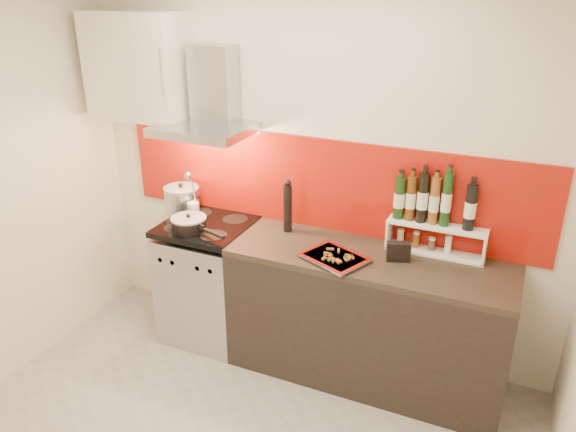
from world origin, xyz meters
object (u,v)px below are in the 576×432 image
at_px(range_stove, 210,281).
at_px(counter, 366,317).
at_px(pepper_mill, 288,207).
at_px(saute_pan, 190,223).
at_px(baking_tray, 335,257).
at_px(stock_pot, 182,199).

height_order(range_stove, counter, range_stove).
bearing_deg(counter, pepper_mill, 167.39).
relative_size(counter, saute_pan, 3.88).
bearing_deg(range_stove, baking_tray, -7.10).
height_order(counter, pepper_mill, pepper_mill).
bearing_deg(range_stove, counter, 0.23).
relative_size(range_stove, pepper_mill, 2.43).
distance_m(range_stove, counter, 1.20).
distance_m(range_stove, saute_pan, 0.53).
distance_m(range_stove, stock_pot, 0.64).
relative_size(range_stove, counter, 0.51).
bearing_deg(range_stove, pepper_mill, 14.44).
bearing_deg(stock_pot, pepper_mill, 1.07).
height_order(range_stove, stock_pot, stock_pot).
distance_m(counter, stock_pot, 1.59).
xyz_separation_m(stock_pot, saute_pan, (0.23, -0.26, -0.05)).
distance_m(saute_pan, baking_tray, 1.06).
bearing_deg(pepper_mill, counter, -12.61).
bearing_deg(baking_tray, range_stove, 172.90).
relative_size(stock_pot, saute_pan, 0.56).
bearing_deg(baking_tray, saute_pan, -179.95).
xyz_separation_m(stock_pot, pepper_mill, (0.85, 0.02, 0.08)).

